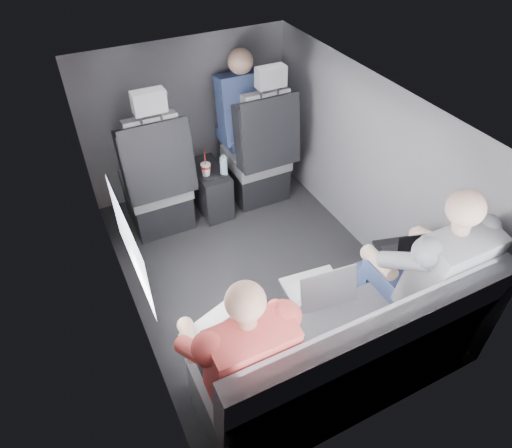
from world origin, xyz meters
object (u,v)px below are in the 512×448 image
front_seat_left (158,186)px  passenger_front_right (242,109)px  front_seat_right (259,159)px  laptop_white (223,333)px  passenger_rear_left (238,353)px  rear_bench (342,358)px  center_console (210,189)px  laptop_black (409,250)px  water_bottle (224,166)px  passenger_rear_right (424,271)px  soda_cup (206,169)px  laptop_silver (318,287)px

front_seat_left → passenger_front_right: (0.86, 0.26, 0.35)m
front_seat_right → laptop_white: bearing=-122.0°
front_seat_right → passenger_front_right: 0.44m
front_seat_right → passenger_rear_left: bearing=-119.8°
front_seat_right → rear_bench: 1.96m
front_seat_right → center_console: 0.49m
laptop_black → passenger_rear_left: (-1.21, -0.18, -0.01)m
center_console → water_bottle: bearing=-53.2°
front_seat_left → passenger_rear_right: bearing=-60.5°
front_seat_left → soda_cup: front_seat_left is taller
front_seat_left → passenger_rear_right: front_seat_left is taller
front_seat_left → passenger_rear_left: 1.82m
front_seat_left → passenger_rear_right: size_ratio=1.00×
passenger_rear_left → passenger_front_right: (1.00, 2.06, 0.14)m
laptop_black → passenger_rear_right: bearing=-106.4°
laptop_silver → passenger_rear_left: (-0.57, -0.17, -0.01)m
front_seat_right → passenger_rear_right: (0.12, -1.81, 0.24)m
rear_bench → passenger_front_right: (0.41, 2.16, 0.45)m
center_console → laptop_silver: (-0.02, -1.67, 0.43)m
rear_bench → soda_cup: (-0.05, 1.86, 0.15)m
passenger_front_right → water_bottle: bearing=-134.0°
water_bottle → laptop_white: size_ratio=0.42×
soda_cup → rear_bench: bearing=-88.5°
water_bottle → passenger_rear_right: bearing=-74.4°
passenger_rear_left → laptop_silver: bearing=16.9°
rear_bench → passenger_rear_left: size_ratio=1.34×
laptop_white → passenger_front_right: bearing=62.3°
laptop_white → rear_bench: bearing=-20.1°
soda_cup → laptop_silver: laptop_silver is taller
front_seat_right → rear_bench: size_ratio=0.79×
front_seat_right → rear_bench: (-0.45, -1.90, -0.09)m
rear_bench → laptop_silver: 0.42m
passenger_front_right → passenger_rear_left: bearing=-115.8°
front_seat_left → soda_cup: (0.40, -0.04, 0.06)m
front_seat_right → soda_cup: size_ratio=5.17×
soda_cup → front_seat_right: bearing=4.2°
front_seat_left → front_seat_right: size_ratio=1.00×
water_bottle → front_seat_right: bearing=12.3°
laptop_white → passenger_rear_left: (0.02, -0.12, -0.02)m
front_seat_right → laptop_white: front_seat_right is taller
laptop_silver → passenger_front_right: 1.94m
rear_bench → passenger_front_right: size_ratio=1.93×
laptop_silver → laptop_black: bearing=0.7°
front_seat_left → center_console: bearing=5.1°
laptop_black → passenger_front_right: bearing=96.4°
laptop_white → laptop_black: (1.23, 0.06, -0.01)m
front_seat_left → laptop_silver: front_seat_left is taller
front_seat_right → water_bottle: 0.38m
laptop_white → passenger_rear_left: size_ratio=0.35×
laptop_white → passenger_rear_right: bearing=-6.1°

